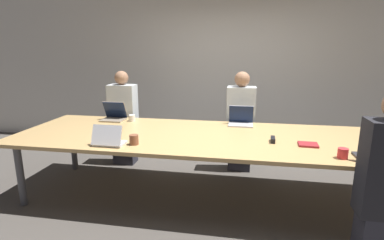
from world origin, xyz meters
TOP-DOWN VIEW (x-y plane):
  - ground_plane at (0.00, 0.00)m, footprint 24.00×24.00m
  - curtain_wall at (0.00, 2.15)m, footprint 12.00×0.06m
  - conference_table at (0.00, 0.00)m, footprint 4.73×1.44m
  - laptop_far_center at (0.23, 0.57)m, footprint 0.32×0.24m
  - person_far_center at (0.23, 0.96)m, footprint 0.40×0.24m
  - laptop_near_right at (1.47, -0.53)m, footprint 0.36×0.27m
  - cup_near_right at (1.17, -0.52)m, footprint 0.09×0.09m
  - laptop_far_left at (-1.51, 0.54)m, footprint 0.31×0.27m
  - person_far_left at (-1.54, 0.91)m, footprint 0.40×0.24m
  - cup_far_left at (-1.25, 0.52)m, footprint 0.09×0.09m
  - laptop_near_left at (-1.09, -0.54)m, footprint 0.31×0.22m
  - cup_near_left at (-0.84, -0.47)m, footprint 0.09×0.09m
  - stapler at (0.59, -0.12)m, footprint 0.05×0.15m
  - notebook at (0.93, -0.19)m, footprint 0.20×0.17m

SIDE VIEW (x-z plane):
  - ground_plane at x=0.00m, z-range 0.00..0.00m
  - person_far_left at x=-1.54m, z-range -0.02..1.41m
  - person_far_center at x=0.23m, z-range -0.02..1.42m
  - conference_table at x=0.00m, z-range 0.34..1.12m
  - notebook at x=0.93m, z-range 0.78..0.80m
  - stapler at x=0.59m, z-range 0.78..0.83m
  - cup_far_left at x=-1.25m, z-range 0.78..0.87m
  - cup_near_right at x=1.17m, z-range 0.78..0.87m
  - cup_near_left at x=-0.84m, z-range 0.78..0.88m
  - laptop_near_left at x=-1.09m, z-range 0.73..0.95m
  - laptop_far_center at x=0.23m, z-range 0.73..0.97m
  - laptop_far_left at x=-1.51m, z-range 0.72..0.98m
  - laptop_near_right at x=1.47m, z-range 0.72..0.99m
  - curtain_wall at x=0.00m, z-range 0.00..2.80m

